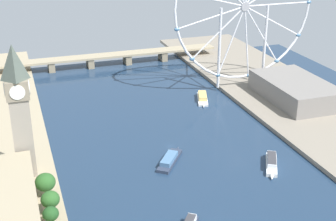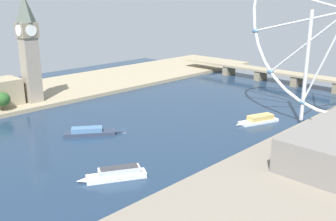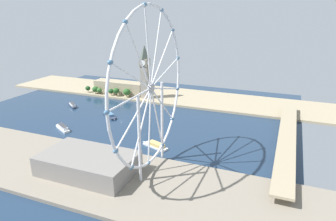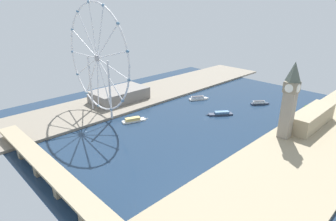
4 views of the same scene
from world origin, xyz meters
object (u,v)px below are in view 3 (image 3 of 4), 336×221
(ferris_wheel, at_px, (151,89))
(tour_boat_2, at_px, (110,115))
(river_bridge, at_px, (287,138))
(tour_boat_3, at_px, (72,105))
(parliament_block, at_px, (120,87))
(clock_tower, at_px, (145,71))
(tour_boat_1, at_px, (156,145))
(riverside_hall, at_px, (88,163))
(tour_boat_0, at_px, (63,128))

(ferris_wheel, distance_m, tour_boat_2, 165.17)
(river_bridge, distance_m, tour_boat_3, 284.03)
(parliament_block, xyz_separation_m, river_bridge, (101.54, 252.73, -3.95))
(clock_tower, xyz_separation_m, tour_boat_1, (146.35, 83.08, -41.70))
(tour_boat_3, bearing_deg, riverside_hall, 169.33)
(parliament_block, relative_size, tour_boat_0, 2.75)
(parliament_block, bearing_deg, ferris_wheel, 36.96)
(tour_boat_3, bearing_deg, parliament_block, -74.28)
(riverside_hall, bearing_deg, river_bridge, 129.42)
(ferris_wheel, xyz_separation_m, tour_boat_3, (-118.45, -179.06, -69.38))
(clock_tower, xyz_separation_m, parliament_block, (-8.38, -49.29, -31.33))
(parliament_block, height_order, riverside_hall, parliament_block)
(riverside_hall, xyz_separation_m, river_bridge, (-122.83, 149.44, -2.49))
(parliament_block, bearing_deg, river_bridge, 68.11)
(riverside_hall, distance_m, tour_boat_0, 114.31)
(parliament_block, relative_size, riverside_hall, 1.08)
(clock_tower, height_order, tour_boat_1, clock_tower)
(ferris_wheel, distance_m, river_bridge, 155.08)
(parliament_block, relative_size, ferris_wheel, 0.62)
(ferris_wheel, distance_m, tour_boat_0, 157.31)
(clock_tower, distance_m, riverside_hall, 225.03)
(ferris_wheel, distance_m, tour_boat_1, 83.39)
(tour_boat_0, bearing_deg, parliament_block, -55.27)
(river_bridge, xyz_separation_m, tour_boat_3, (-22.35, -283.08, -6.19))
(river_bridge, xyz_separation_m, tour_boat_1, (53.20, -120.35, -6.42))
(tour_boat_2, relative_size, tour_boat_3, 1.26)
(ferris_wheel, height_order, river_bridge, ferris_wheel)
(tour_boat_1, bearing_deg, tour_boat_0, 18.15)
(tour_boat_0, relative_size, tour_boat_2, 0.95)
(tour_boat_0, bearing_deg, clock_tower, -74.30)
(clock_tower, distance_m, tour_boat_2, 95.99)
(tour_boat_0, bearing_deg, riverside_hall, 169.89)
(tour_boat_0, bearing_deg, tour_boat_1, -152.08)
(ferris_wheel, relative_size, tour_boat_2, 4.22)
(river_bridge, relative_size, tour_boat_1, 6.97)
(tour_boat_1, xyz_separation_m, tour_boat_3, (-75.55, -162.73, 0.23))
(tour_boat_0, bearing_deg, tour_boat_2, -84.59)
(river_bridge, xyz_separation_m, tour_boat_0, (50.76, -237.75, -6.16))
(tour_boat_1, bearing_deg, river_bridge, -136.82)
(clock_tower, distance_m, parliament_block, 59.01)
(tour_boat_3, bearing_deg, ferris_wheel, -176.79)
(parliament_block, relative_size, tour_boat_2, 2.62)
(ferris_wheel, relative_size, riverside_hall, 1.73)
(clock_tower, bearing_deg, parliament_block, -99.65)
(tour_boat_0, bearing_deg, tour_boat_3, -29.09)
(riverside_hall, distance_m, tour_boat_1, 75.99)
(river_bridge, height_order, tour_boat_2, river_bridge)
(clock_tower, relative_size, ferris_wheel, 0.59)
(tour_boat_0, bearing_deg, ferris_wheel, -169.62)
(ferris_wheel, height_order, tour_boat_0, ferris_wheel)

